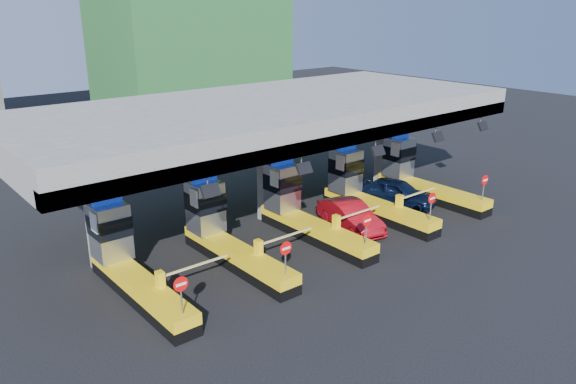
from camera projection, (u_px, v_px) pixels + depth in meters
ground at (303, 234)px, 30.75m from camera, size 120.00×120.00×0.00m
toll_canopy at (270, 116)px, 30.87m from camera, size 28.00×12.09×7.00m
toll_lane_far_left at (126, 260)px, 24.48m from camera, size 4.43×8.00×4.16m
toll_lane_left at (223, 232)px, 27.49m from camera, size 4.43×8.00×4.16m
toll_lane_center at (300, 209)px, 30.50m from camera, size 4.43×8.00×4.16m
toll_lane_right at (363, 191)px, 33.51m from camera, size 4.43×8.00×4.16m
toll_lane_far_right at (416, 175)px, 36.52m from camera, size 4.43×8.00×4.16m
van at (396, 192)px, 34.95m from camera, size 3.57×5.33×1.68m
red_car at (350, 216)px, 31.21m from camera, size 2.71×5.05×1.58m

